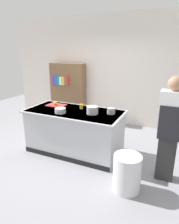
# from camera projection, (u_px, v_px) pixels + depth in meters

# --- Properties ---
(ground_plane) EXTENTS (10.00, 10.00, 0.00)m
(ground_plane) POSITION_uv_depth(u_px,v_px,m) (75.00, 151.00, 4.28)
(ground_plane) COLOR gray
(back_wall) EXTENTS (6.40, 0.12, 3.00)m
(back_wall) POSITION_uv_depth(u_px,v_px,m) (109.00, 71.00, 5.65)
(back_wall) COLOR silver
(back_wall) RESTS_ON ground_plane
(counter_island) EXTENTS (1.98, 0.98, 0.90)m
(counter_island) POSITION_uv_depth(u_px,v_px,m) (75.00, 131.00, 4.14)
(counter_island) COLOR #B7BABF
(counter_island) RESTS_ON ground_plane
(cutting_board) EXTENTS (0.40, 0.28, 0.02)m
(cutting_board) POSITION_uv_depth(u_px,v_px,m) (56.00, 105.00, 4.37)
(cutting_board) COLOR red
(cutting_board) RESTS_ON counter_island
(onion) EXTENTS (0.09, 0.09, 0.09)m
(onion) POSITION_uv_depth(u_px,v_px,m) (55.00, 103.00, 4.33)
(onion) COLOR tan
(onion) RESTS_ON cutting_board
(stock_pot) EXTENTS (0.29, 0.22, 0.15)m
(stock_pot) POSITION_uv_depth(u_px,v_px,m) (92.00, 110.00, 3.80)
(stock_pot) COLOR #B7BABF
(stock_pot) RESTS_ON counter_island
(sauce_pan) EXTENTS (0.22, 0.16, 0.12)m
(sauce_pan) POSITION_uv_depth(u_px,v_px,m) (111.00, 111.00, 3.80)
(sauce_pan) COLOR #99999E
(sauce_pan) RESTS_ON counter_island
(mixing_bowl) EXTENTS (0.22, 0.22, 0.10)m
(mixing_bowl) POSITION_uv_depth(u_px,v_px,m) (60.00, 111.00, 3.86)
(mixing_bowl) COLOR #B7BABF
(mixing_bowl) RESTS_ON counter_island
(juice_cup) EXTENTS (0.07, 0.07, 0.10)m
(juice_cup) POSITION_uv_depth(u_px,v_px,m) (81.00, 106.00, 4.13)
(juice_cup) COLOR yellow
(juice_cup) RESTS_ON counter_island
(trash_bin) EXTENTS (0.43, 0.43, 0.58)m
(trash_bin) POSITION_uv_depth(u_px,v_px,m) (127.00, 173.00, 3.01)
(trash_bin) COLOR silver
(trash_bin) RESTS_ON ground_plane
(person_chef) EXTENTS (0.38, 0.25, 1.72)m
(person_chef) POSITION_uv_depth(u_px,v_px,m) (170.00, 128.00, 3.10)
(person_chef) COLOR #2C2C2C
(person_chef) RESTS_ON ground_plane
(bookshelf) EXTENTS (1.10, 0.31, 1.70)m
(bookshelf) POSITION_uv_depth(u_px,v_px,m) (68.00, 92.00, 6.07)
(bookshelf) COLOR brown
(bookshelf) RESTS_ON ground_plane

